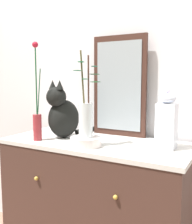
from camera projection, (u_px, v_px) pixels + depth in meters
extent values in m
cube|color=silver|center=(119.00, 76.00, 1.86)|extent=(4.40, 0.08, 2.60)
cube|color=#3E2720|center=(96.00, 213.00, 1.68)|extent=(1.13, 0.50, 0.88)
cube|color=beige|center=(96.00, 143.00, 1.63)|extent=(1.15, 0.51, 0.02)
sphere|color=#B79338|center=(36.00, 179.00, 1.55)|extent=(0.02, 0.02, 0.02)
sphere|color=#B79338|center=(115.00, 197.00, 1.30)|extent=(0.02, 0.02, 0.02)
cube|color=#3A2019|center=(119.00, 86.00, 1.77)|extent=(0.37, 0.03, 0.66)
cube|color=gray|center=(118.00, 86.00, 1.75)|extent=(0.31, 0.01, 0.58)
ellipsoid|color=black|center=(64.00, 119.00, 1.73)|extent=(0.22, 0.25, 0.24)
sphere|color=black|center=(56.00, 97.00, 1.67)|extent=(0.13, 0.13, 0.13)
cone|color=black|center=(60.00, 85.00, 1.64)|extent=(0.05, 0.05, 0.06)
cone|color=black|center=(53.00, 85.00, 1.68)|extent=(0.05, 0.05, 0.06)
cylinder|color=black|center=(87.00, 130.00, 1.90)|extent=(0.08, 0.22, 0.03)
cylinder|color=maroon|center=(37.00, 127.00, 1.65)|extent=(0.05, 0.05, 0.16)
cylinder|color=#1B532E|center=(36.00, 82.00, 1.61)|extent=(0.01, 0.01, 0.40)
sphere|color=#A51528|center=(35.00, 45.00, 1.58)|extent=(0.04, 0.04, 0.04)
cylinder|color=#1B492F|center=(39.00, 92.00, 1.61)|extent=(0.03, 0.01, 0.28)
cylinder|color=silver|center=(86.00, 142.00, 1.51)|extent=(0.18, 0.18, 0.05)
cylinder|color=silver|center=(86.00, 120.00, 1.49)|extent=(0.08, 0.08, 0.19)
cylinder|color=#474122|center=(84.00, 84.00, 1.45)|extent=(0.04, 0.02, 0.37)
ellipsoid|color=#174B2A|center=(85.00, 79.00, 1.44)|extent=(0.05, 0.08, 0.01)
ellipsoid|color=#1E5336|center=(78.00, 70.00, 1.43)|extent=(0.04, 0.07, 0.01)
ellipsoid|color=#11582D|center=(81.00, 62.00, 1.43)|extent=(0.06, 0.08, 0.01)
cylinder|color=#4F3227|center=(88.00, 86.00, 1.47)|extent=(0.03, 0.05, 0.34)
ellipsoid|color=#1D5026|center=(95.00, 82.00, 1.47)|extent=(0.06, 0.08, 0.01)
ellipsoid|color=#214A29|center=(95.00, 74.00, 1.48)|extent=(0.06, 0.08, 0.01)
ellipsoid|color=#174F38|center=(94.00, 66.00, 1.46)|extent=(0.06, 0.08, 0.01)
cube|color=silver|center=(167.00, 126.00, 1.44)|extent=(0.10, 0.10, 0.25)
ellipsoid|color=silver|center=(167.00, 98.00, 1.42)|extent=(0.09, 0.09, 0.05)
sphere|color=silver|center=(168.00, 91.00, 1.42)|extent=(0.02, 0.02, 0.02)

